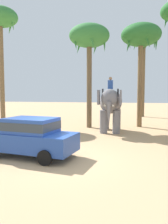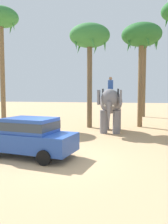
# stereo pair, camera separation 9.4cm
# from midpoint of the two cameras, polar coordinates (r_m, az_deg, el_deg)

# --- Properties ---
(ground_plane) EXTENTS (120.00, 120.00, 0.00)m
(ground_plane) POSITION_cam_midpoint_polar(r_m,az_deg,el_deg) (9.54, -6.60, -12.00)
(ground_plane) COLOR tan
(car_sedan_foreground) EXTENTS (4.29, 2.29, 1.70)m
(car_sedan_foreground) POSITION_cam_midpoint_polar(r_m,az_deg,el_deg) (10.01, -13.56, -5.84)
(car_sedan_foreground) COLOR #23479E
(car_sedan_foreground) RESTS_ON ground
(elephant_with_mahout) EXTENTS (1.74, 3.90, 3.88)m
(elephant_with_mahout) POSITION_cam_midpoint_polar(r_m,az_deg,el_deg) (16.02, 7.06, 1.99)
(elephant_with_mahout) COLOR slate
(elephant_with_mahout) RESTS_ON ground
(palm_tree_behind_elephant) EXTENTS (3.20, 3.20, 8.37)m
(palm_tree_behind_elephant) POSITION_cam_midpoint_polar(r_m,az_deg,el_deg) (19.45, 14.61, 17.86)
(palm_tree_behind_elephant) COLOR brown
(palm_tree_behind_elephant) RESTS_ON ground
(palm_tree_near_hut) EXTENTS (3.20, 3.20, 10.08)m
(palm_tree_near_hut) POSITION_cam_midpoint_polar(r_m,az_deg,el_deg) (28.06, 15.36, 16.99)
(palm_tree_near_hut) COLOR brown
(palm_tree_near_hut) RESTS_ON ground
(palm_tree_left_of_road) EXTENTS (3.20, 3.20, 10.65)m
(palm_tree_left_of_road) POSITION_cam_midpoint_polar(r_m,az_deg,el_deg) (23.31, -20.37, 20.78)
(palm_tree_left_of_road) COLOR brown
(palm_tree_left_of_road) RESTS_ON ground
(palm_tree_leaning_seaward) EXTENTS (3.20, 3.20, 8.21)m
(palm_tree_leaning_seaward) POSITION_cam_midpoint_polar(r_m,az_deg,el_deg) (18.54, 1.61, 18.21)
(palm_tree_leaning_seaward) COLOR brown
(palm_tree_leaning_seaward) RESTS_ON ground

